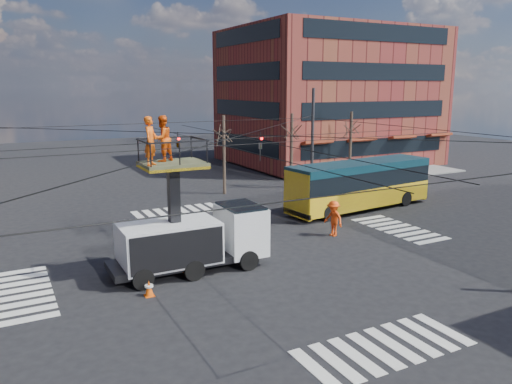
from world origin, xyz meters
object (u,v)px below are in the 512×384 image
object	(u,v)px
city_bus	(360,184)
traffic_cone	(149,288)
worker_ground	(170,252)
flagger	(333,218)
utility_truck	(192,223)

from	to	relation	value
city_bus	traffic_cone	distance (m)	18.24
city_bus	worker_ground	xyz separation A→B (m)	(-14.84, -4.99, -0.93)
traffic_cone	flagger	bearing A→B (deg)	16.07
utility_truck	flagger	distance (m)	8.92
traffic_cone	worker_ground	xyz separation A→B (m)	(1.72, 2.53, 0.47)
traffic_cone	flagger	xyz separation A→B (m)	(11.27, 3.25, 0.66)
city_bus	traffic_cone	world-z (taller)	city_bus
city_bus	flagger	world-z (taller)	city_bus
city_bus	flagger	xyz separation A→B (m)	(-5.29, -4.27, -0.73)
worker_ground	utility_truck	bearing A→B (deg)	-119.20
utility_truck	worker_ground	xyz separation A→B (m)	(-0.82, 0.62, -1.40)
flagger	utility_truck	bearing A→B (deg)	-90.74
worker_ground	flagger	xyz separation A→B (m)	(9.55, 0.71, 0.20)
city_bus	worker_ground	bearing A→B (deg)	-167.58
utility_truck	city_bus	size ratio (longest dim) A/B	0.63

